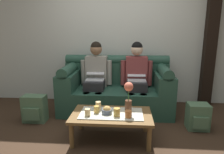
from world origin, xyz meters
name	(u,v)px	position (x,y,z in m)	size (l,w,h in m)	color
ground_plane	(111,144)	(0.00, 0.00, 0.00)	(14.00, 14.00, 0.00)	#382619
back_wall_patterned	(118,28)	(0.00, 1.70, 1.45)	(6.00, 0.12, 2.90)	silver
timber_pillar	(211,28)	(1.71, 1.58, 1.45)	(0.20, 0.20, 2.90)	black
couch	(116,89)	(0.00, 1.17, 0.38)	(1.91, 0.88, 0.96)	#234738
person_left	(96,74)	(-0.36, 1.17, 0.66)	(0.56, 0.67, 1.22)	#232326
person_right	(137,74)	(0.36, 1.17, 0.66)	(0.56, 0.67, 1.22)	#232326
coffee_table	(111,117)	(0.00, 0.13, 0.32)	(1.04, 0.60, 0.37)	brown
flower_vase	(128,95)	(0.22, 0.16, 0.60)	(0.12, 0.12, 0.41)	brown
snack_bowl	(107,111)	(-0.06, 0.10, 0.41)	(0.13, 0.13, 0.11)	#4C5666
cup_near_left	(98,106)	(-0.18, 0.21, 0.43)	(0.07, 0.07, 0.12)	#DBB77A
cup_near_right	(117,112)	(0.08, 0.04, 0.42)	(0.08, 0.08, 0.10)	gold
cup_far_center	(88,112)	(-0.29, 0.02, 0.41)	(0.07, 0.07, 0.09)	#DBB77A
cup_far_left	(128,114)	(0.22, 0.01, 0.41)	(0.08, 0.08, 0.09)	#B26633
cup_far_right	(97,109)	(-0.19, 0.12, 0.41)	(0.07, 0.07, 0.09)	gold
backpack_right	(198,117)	(1.23, 0.50, 0.19)	(0.30, 0.28, 0.38)	#4C6B4C
backpack_left	(35,109)	(-1.24, 0.56, 0.21)	(0.35, 0.25, 0.42)	#4C6B4C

